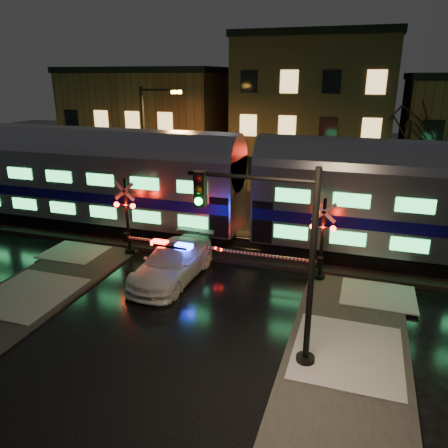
# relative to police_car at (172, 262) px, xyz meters

# --- Properties ---
(ground) EXTENTS (120.00, 120.00, 0.00)m
(ground) POSITION_rel_police_car_xyz_m (1.43, -0.50, -0.81)
(ground) COLOR black
(ground) RESTS_ON ground
(ballast) EXTENTS (90.00, 4.20, 0.24)m
(ballast) POSITION_rel_police_car_xyz_m (1.43, 4.50, -0.69)
(ballast) COLOR black
(ballast) RESTS_ON ground
(sidewalk_right) EXTENTS (4.00, 20.00, 0.12)m
(sidewalk_right) POSITION_rel_police_car_xyz_m (7.93, -6.50, -0.75)
(sidewalk_right) COLOR #2D2D2D
(sidewalk_right) RESTS_ON ground
(building_left) EXTENTS (14.00, 10.00, 9.00)m
(building_left) POSITION_rel_police_car_xyz_m (-11.57, 21.50, 3.69)
(building_left) COLOR #573221
(building_left) RESTS_ON ground
(building_mid) EXTENTS (12.00, 11.00, 11.50)m
(building_mid) POSITION_rel_police_car_xyz_m (3.43, 22.00, 4.94)
(building_mid) COLOR brown
(building_mid) RESTS_ON ground
(train) EXTENTS (51.00, 3.12, 5.92)m
(train) POSITION_rel_police_car_xyz_m (2.32, 4.50, 2.57)
(train) COLOR black
(train) RESTS_ON ballast
(police_car) EXTENTS (2.52, 5.66, 1.79)m
(police_car) POSITION_rel_police_car_xyz_m (0.00, 0.00, 0.00)
(police_car) COLOR white
(police_car) RESTS_ON ground
(crossing_signal_right) EXTENTS (5.47, 0.64, 3.87)m
(crossing_signal_right) POSITION_rel_police_car_xyz_m (6.03, 1.80, 0.78)
(crossing_signal_right) COLOR black
(crossing_signal_right) RESTS_ON ground
(crossing_signal_left) EXTENTS (5.71, 0.65, 4.05)m
(crossing_signal_left) POSITION_rel_police_car_xyz_m (-2.94, 1.80, 0.86)
(crossing_signal_left) COLOR black
(crossing_signal_left) RESTS_ON ground
(traffic_light) EXTENTS (4.19, 0.73, 6.48)m
(traffic_light) POSITION_rel_police_car_xyz_m (5.65, -4.46, 2.63)
(traffic_light) COLOR black
(traffic_light) RESTS_ON ground
(streetlight) EXTENTS (2.74, 0.29, 8.20)m
(streetlight) POSITION_rel_police_car_xyz_m (-5.39, 8.50, 3.91)
(streetlight) COLOR black
(streetlight) RESTS_ON ground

